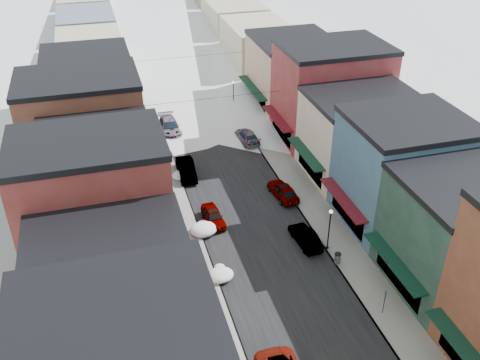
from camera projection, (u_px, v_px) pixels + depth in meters
road at (182, 87)px, 79.99m from camera, size 10.00×160.00×0.01m
sidewalk_left at (138, 91)px, 78.41m from camera, size 3.20×160.00×0.15m
sidewalk_right at (225, 82)px, 81.49m from camera, size 3.20×160.00×0.15m
curb_left at (148, 90)px, 78.78m from camera, size 0.10×160.00×0.15m
curb_right at (215, 83)px, 81.13m from camera, size 0.10×160.00×0.15m
bldg_l_cream at (114, 295)px, 35.44m from camera, size 11.30×8.20×9.50m
bldg_l_brick_near at (97, 212)px, 41.11m from camera, size 12.30×8.20×12.50m
bldg_l_grayblue at (100, 176)px, 49.12m from camera, size 11.30×9.20×9.00m
bldg_l_brick_far at (84, 126)px, 55.75m from camera, size 13.30×9.20×11.00m
bldg_l_tan at (90, 94)px, 64.45m from camera, size 11.30×11.20×10.00m
bldg_r_green at (462, 234)px, 41.19m from camera, size 11.30×9.20×9.50m
bldg_r_blue at (402, 171)px, 48.31m from camera, size 11.30×9.20×10.50m
bldg_r_cream at (360, 135)px, 56.21m from camera, size 12.30×9.20×9.00m
bldg_r_brick_far at (331, 92)px, 63.06m from camera, size 13.30×9.20×11.50m
bldg_r_tan at (292, 73)px, 71.56m from camera, size 11.30×11.20×9.50m
distant_blocks at (158, 21)px, 96.79m from camera, size 34.00×55.00×8.00m
overhead_cables at (198, 76)px, 66.50m from camera, size 16.40×15.04×0.04m
car_silver_sedan at (213, 216)px, 50.18m from camera, size 1.88×4.17×1.39m
car_dark_hatch at (186, 169)px, 57.43m from camera, size 1.91×5.01×1.63m
car_silver_wagon at (170, 126)px, 66.40m from camera, size 2.42×5.81×1.68m
car_green_sedan at (305, 237)px, 47.43m from camera, size 1.83×4.42×1.42m
car_gray_suv at (283, 190)px, 53.88m from camera, size 2.38×4.78×1.56m
car_black_sedan at (247, 136)px, 64.36m from camera, size 2.31×5.03×1.42m
car_lane_silver at (168, 76)px, 81.35m from camera, size 2.46×5.11×1.68m
car_lane_white at (176, 50)px, 92.79m from camera, size 2.56×5.40×1.49m
parking_sign at (385, 301)px, 39.70m from camera, size 0.11×0.29×2.17m
trash_can at (338, 258)px, 45.07m from camera, size 0.57×0.57×0.97m
streetlamp_near at (330, 224)px, 45.69m from camera, size 0.34×0.34×4.05m
streetlamp_far at (233, 91)px, 71.43m from camera, size 0.33×0.33×3.99m
snow_pile_near at (220, 274)px, 43.64m from camera, size 2.16×2.53×0.91m
snow_pile_mid at (203, 229)px, 48.83m from camera, size 2.49×2.73×1.05m
snow_pile_far at (182, 175)px, 57.22m from camera, size 2.10×2.49×0.89m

